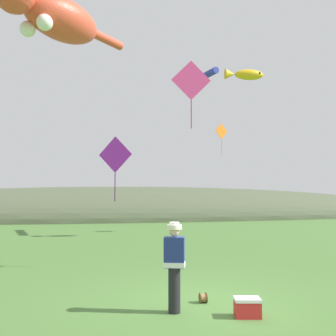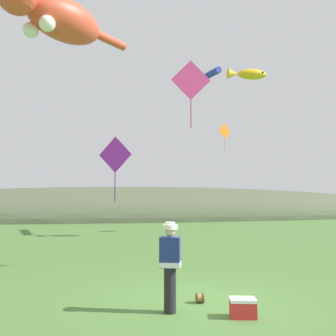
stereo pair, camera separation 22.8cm
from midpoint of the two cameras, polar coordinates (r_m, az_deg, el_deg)
name	(u,v)px [view 1 (the left image)]	position (r m, az deg, el deg)	size (l,w,h in m)	color
ground_plane	(201,303)	(8.52, 4.19, -19.84)	(120.00, 120.00, 0.00)	#477033
distant_hill_ridge	(125,217)	(35.04, -6.83, -7.40)	(61.81, 13.90, 5.58)	#4C563D
festival_attendant	(174,264)	(7.66, 0.09, -14.38)	(0.48, 0.37, 1.77)	black
kite_spool	(203,298)	(8.52, 4.58, -19.10)	(0.15, 0.21, 0.21)	olive
picnic_cooler	(247,307)	(7.73, 11.13, -20.12)	(0.54, 0.41, 0.36)	red
kite_giant_cat	(53,16)	(20.15, -17.51, 21.28)	(5.91, 6.09, 2.39)	#E04C33
kite_fish_windsock	(245,75)	(20.49, 11.31, 13.80)	(2.08, 0.69, 0.63)	gold
kite_tube_streamer	(201,78)	(21.81, 4.68, 13.50)	(1.26, 3.11, 0.44)	#2633A5
kite_diamond_violet	(115,155)	(11.98, -8.58, 1.95)	(1.02, 0.58, 2.06)	purple
kite_diamond_orange	(221,132)	(22.15, 7.85, 5.52)	(0.85, 0.44, 1.84)	orange
kite_diamond_pink	(191,81)	(12.05, 2.99, 13.13)	(1.26, 0.11, 2.16)	#E53F8C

